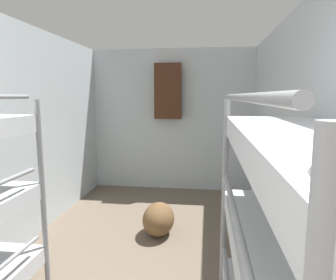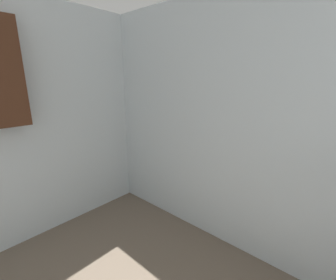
% 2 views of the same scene
% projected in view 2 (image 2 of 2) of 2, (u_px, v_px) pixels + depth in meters
% --- Properties ---
extents(wall_back, '(2.82, 0.06, 2.38)m').
position_uv_depth(wall_back, '(5.00, 128.00, 2.06)').
color(wall_back, silver).
rests_on(wall_back, ground_plane).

